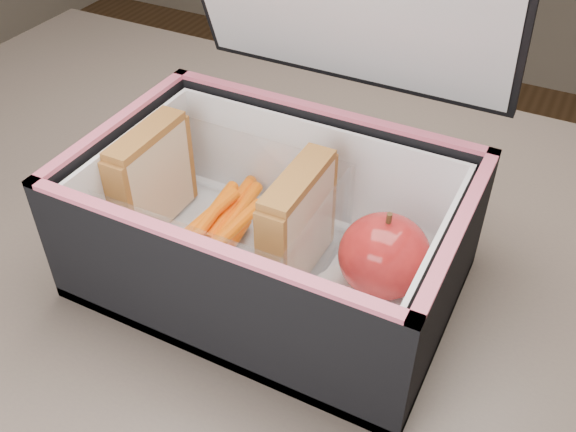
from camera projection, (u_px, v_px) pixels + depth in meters
name	position (u px, v px, depth m)	size (l,w,h in m)	color
kitchen_table	(302.00, 376.00, 0.58)	(1.20, 0.80, 0.75)	brown
lunch_bag	(274.00, 216.00, 0.51)	(0.30, 0.26, 0.29)	black
plastic_tub	(222.00, 212.00, 0.53)	(0.18, 0.13, 0.07)	white
sandwich_left	(152.00, 178.00, 0.55)	(0.02, 0.08, 0.09)	beige
sandwich_right	(298.00, 225.00, 0.50)	(0.02, 0.09, 0.10)	beige
carrot_sticks	(219.00, 225.00, 0.55)	(0.05, 0.13, 0.03)	#FF5800
paper_napkin	(378.00, 289.00, 0.51)	(0.08, 0.08, 0.01)	white
red_apple	(384.00, 256.00, 0.49)	(0.09, 0.09, 0.08)	maroon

